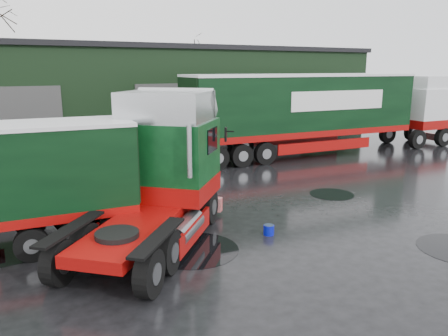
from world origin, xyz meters
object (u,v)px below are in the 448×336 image
at_px(warehouse, 137,93).
at_px(tree_back_a, 1,70).
at_px(tree_back_b, 183,80).
at_px(lorry_right, 302,115).
at_px(wash_bucket, 269,230).
at_px(hero_tractor, 144,174).

xyz_separation_m(warehouse, tree_back_a, (-8.00, 10.00, 1.59)).
xyz_separation_m(tree_back_a, tree_back_b, (16.00, 0.00, -1.00)).
distance_m(lorry_right, tree_back_a, 25.36).
distance_m(wash_bucket, tree_back_b, 32.16).
distance_m(lorry_right, tree_back_b, 21.14).
bearing_deg(hero_tractor, lorry_right, 77.41).
bearing_deg(hero_tractor, tree_back_b, 107.02).
height_order(wash_bucket, tree_back_a, tree_back_a).
bearing_deg(tree_back_b, lorry_right, -95.44).
bearing_deg(tree_back_a, tree_back_b, 0.00).
distance_m(warehouse, tree_back_a, 12.90).
bearing_deg(tree_back_b, wash_bucket, -109.20).
bearing_deg(tree_back_b, hero_tractor, -115.56).
bearing_deg(lorry_right, hero_tractor, -51.04).
distance_m(hero_tractor, wash_bucket, 4.14).
relative_size(warehouse, tree_back_a, 3.41).
relative_size(warehouse, tree_back_b, 4.32).
xyz_separation_m(lorry_right, wash_bucket, (-8.51, -9.18, -2.16)).
distance_m(lorry_right, wash_bucket, 12.70).
bearing_deg(warehouse, hero_tractor, -107.35).
xyz_separation_m(hero_tractor, tree_back_a, (-1.94, 29.39, 2.61)).
relative_size(lorry_right, tree_back_a, 1.85).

